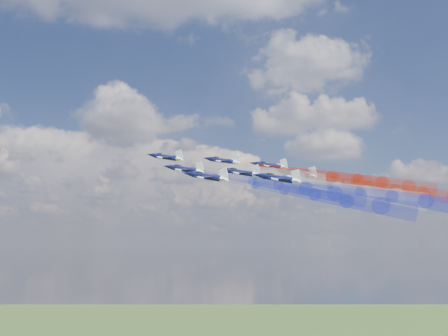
# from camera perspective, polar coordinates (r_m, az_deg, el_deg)

# --- Properties ---
(jet_lead) EXTENTS (17.21, 15.91, 8.14)m
(jet_lead) POSITION_cam_1_polar(r_m,az_deg,el_deg) (160.85, -6.28, 1.17)
(jet_lead) COLOR black
(trail_lead) EXTENTS (41.19, 22.77, 13.95)m
(trail_lead) POSITION_cam_1_polar(r_m,az_deg,el_deg) (147.46, 2.65, -0.21)
(trail_lead) COLOR white
(jet_inner_left) EXTENTS (17.21, 15.91, 8.14)m
(jet_inner_left) POSITION_cam_1_polar(r_m,az_deg,el_deg) (145.13, -4.26, -0.14)
(jet_inner_left) COLOR black
(trail_inner_left) EXTENTS (41.19, 22.77, 13.95)m
(trail_inner_left) POSITION_cam_1_polar(r_m,az_deg,el_deg) (132.94, 5.89, -1.81)
(trail_inner_left) COLOR #1A27E5
(jet_inner_right) EXTENTS (17.21, 15.91, 8.14)m
(jet_inner_right) POSITION_cam_1_polar(r_m,az_deg,el_deg) (163.82, -0.13, 0.79)
(jet_inner_right) COLOR black
(trail_inner_right) EXTENTS (41.19, 22.77, 13.95)m
(trail_inner_right) POSITION_cam_1_polar(r_m,az_deg,el_deg) (153.15, 9.02, -0.59)
(trail_inner_right) COLOR red
(jet_outer_left) EXTENTS (17.21, 15.91, 8.14)m
(jet_outer_left) POSITION_cam_1_polar(r_m,az_deg,el_deg) (129.88, -1.85, -0.94)
(jet_outer_left) COLOR black
(trail_outer_left) EXTENTS (41.19, 22.77, 13.95)m
(trail_outer_left) POSITION_cam_1_polar(r_m,az_deg,el_deg) (119.12, 9.78, -2.87)
(trail_outer_left) COLOR #1A27E5
(jet_center_third) EXTENTS (17.21, 15.91, 8.14)m
(jet_center_third) POSITION_cam_1_polar(r_m,az_deg,el_deg) (146.98, 1.81, -0.48)
(jet_center_third) COLOR black
(trail_center_third) EXTENTS (41.19, 22.77, 13.95)m
(trail_center_third) POSITION_cam_1_polar(r_m,az_deg,el_deg) (137.54, 12.20, -2.11)
(trail_center_third) COLOR white
(jet_outer_right) EXTENTS (17.21, 15.91, 8.14)m
(jet_outer_right) POSITION_cam_1_polar(r_m,az_deg,el_deg) (166.46, 4.97, 0.27)
(jet_outer_right) COLOR black
(trail_outer_right) EXTENTS (41.19, 22.77, 13.95)m
(trail_outer_right) POSITION_cam_1_polar(r_m,az_deg,el_deg) (158.14, 14.21, -1.11)
(trail_outer_right) COLOR red
(jet_rear_left) EXTENTS (17.21, 15.91, 8.14)m
(jet_rear_left) POSITION_cam_1_polar(r_m,az_deg,el_deg) (132.21, 5.89, -1.11)
(jet_rear_left) COLOR black
(trail_rear_left) EXTENTS (41.19, 22.77, 13.95)m
(trail_rear_left) POSITION_cam_1_polar(r_m,az_deg,el_deg) (125.00, 17.71, -2.93)
(trail_rear_left) COLOR #1A27E5
(jet_rear_right) EXTENTS (17.21, 15.91, 8.14)m
(jet_rear_right) POSITION_cam_1_polar(r_m,az_deg,el_deg) (154.46, 7.92, -0.64)
(jet_rear_right) COLOR black
(trail_rear_right) EXTENTS (41.19, 22.77, 13.95)m
(trail_rear_right) POSITION_cam_1_polar(r_m,az_deg,el_deg) (147.77, 18.02, -2.16)
(trail_rear_right) COLOR red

